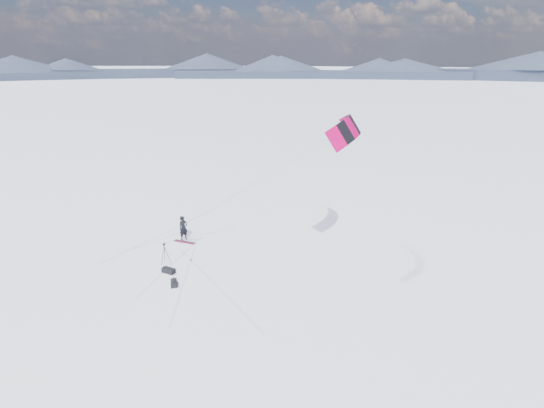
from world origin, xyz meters
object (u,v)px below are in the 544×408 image
Objects in this scene: gear_bag_a at (169,270)px; snowboard at (185,242)px; tripod at (165,251)px; snowkiter at (184,240)px; gear_bag_b at (174,283)px.

snowboard is at bearing 115.32° from gear_bag_a.
snowboard is 1.97× the size of gear_bag_a.
snowkiter is at bearing 88.81° from tripod.
snowkiter is at bearing 116.77° from gear_bag_a.
snowboard is 1.17× the size of tripod.
tripod is 1.68× the size of gear_bag_a.
tripod is 1.87× the size of gear_bag_b.
snowkiter is 0.46m from snowboard.
gear_bag_a is (2.46, -4.15, 0.16)m from snowkiter.
snowboard is at bearing 85.81° from tripod.
gear_bag_a is (2.13, -3.82, 0.14)m from snowboard.
snowkiter is 2.41× the size of gear_bag_b.
gear_bag_a reaches higher than snowboard.
snowkiter reaches higher than gear_bag_a.
tripod reaches higher than snowkiter.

